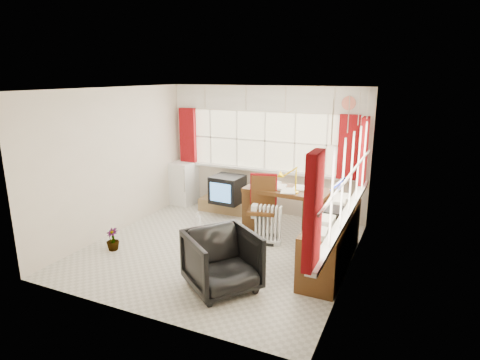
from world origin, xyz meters
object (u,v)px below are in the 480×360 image
(task_chair, at_px, (263,205))
(tv_bench, at_px, (234,206))
(crt_tv, at_px, (227,189))
(desk, at_px, (287,209))
(office_chair, at_px, (222,261))
(radiator, at_px, (268,228))
(credenza, at_px, (331,239))
(desk_lamp, at_px, (296,175))
(mini_fridge, at_px, (183,183))

(task_chair, distance_m, tv_bench, 1.50)
(task_chair, bearing_deg, crt_tv, 142.24)
(desk, bearing_deg, office_chair, -94.65)
(tv_bench, relative_size, crt_tv, 2.27)
(radiator, bearing_deg, credenza, -16.44)
(task_chair, bearing_deg, desk_lamp, 17.72)
(desk_lamp, height_order, office_chair, desk_lamp)
(desk_lamp, bearing_deg, credenza, -41.54)
(task_chair, relative_size, radiator, 1.68)
(desk, height_order, credenza, desk)
(task_chair, distance_m, credenza, 1.38)
(radiator, height_order, tv_bench, radiator)
(task_chair, relative_size, office_chair, 1.29)
(desk, distance_m, office_chair, 2.13)
(task_chair, height_order, tv_bench, task_chair)
(tv_bench, bearing_deg, mini_fridge, 176.35)
(task_chair, relative_size, mini_fridge, 1.22)
(radiator, bearing_deg, mini_fridge, 152.31)
(office_chair, distance_m, credenza, 1.70)
(credenza, bearing_deg, office_chair, -131.76)
(crt_tv, relative_size, mini_fridge, 0.68)
(crt_tv, bearing_deg, desk_lamp, -22.80)
(tv_bench, relative_size, mini_fridge, 1.55)
(desk_lamp, bearing_deg, office_chair, -100.82)
(desk, bearing_deg, mini_fridge, 163.92)
(desk, relative_size, credenza, 0.72)
(credenza, bearing_deg, task_chair, 158.12)
(desk_lamp, relative_size, credenza, 0.22)
(desk_lamp, bearing_deg, mini_fridge, 161.50)
(office_chair, bearing_deg, desk, 32.80)
(tv_bench, distance_m, mini_fridge, 1.29)
(tv_bench, height_order, mini_fridge, mini_fridge)
(tv_bench, bearing_deg, credenza, -33.71)
(desk, bearing_deg, task_chair, -131.86)
(tv_bench, bearing_deg, task_chair, -45.04)
(credenza, xyz_separation_m, mini_fridge, (-3.53, 1.60, 0.06))
(office_chair, bearing_deg, credenza, -4.31)
(tv_bench, xyz_separation_m, mini_fridge, (-1.25, 0.08, 0.33))
(desk, relative_size, office_chair, 1.70)
(desk, bearing_deg, radiator, -104.59)
(task_chair, relative_size, tv_bench, 0.79)
(office_chair, xyz_separation_m, crt_tv, (-1.21, 2.60, 0.13))
(desk, distance_m, crt_tv, 1.46)
(radiator, relative_size, crt_tv, 1.06)
(task_chair, height_order, radiator, task_chair)
(office_chair, xyz_separation_m, mini_fridge, (-2.40, 2.87, 0.06))
(mini_fridge, bearing_deg, credenza, -24.39)
(office_chair, height_order, mini_fridge, mini_fridge)
(desk_lamp, distance_m, mini_fridge, 3.00)
(office_chair, distance_m, mini_fridge, 3.74)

